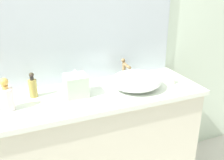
# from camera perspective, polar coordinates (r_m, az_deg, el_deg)

# --- Properties ---
(bathroom_wall_rear) EXTENTS (6.00, 0.06, 2.60)m
(bathroom_wall_rear) POSITION_cam_1_polar(r_m,az_deg,el_deg) (1.78, -8.43, 13.74)
(bathroom_wall_rear) COLOR silver
(bathroom_wall_rear) RESTS_ON ground
(vanity_counter) EXTENTS (1.51, 0.50, 0.86)m
(vanity_counter) POSITION_cam_1_polar(r_m,az_deg,el_deg) (1.85, -5.14, -15.23)
(vanity_counter) COLOR beige
(vanity_counter) RESTS_ON ground
(wall_mirror_panel) EXTENTS (1.48, 0.01, 1.02)m
(wall_mirror_panel) POSITION_cam_1_polar(r_m,az_deg,el_deg) (1.73, -8.85, 15.73)
(wall_mirror_panel) COLOR #B2BCC6
(wall_mirror_panel) RESTS_ON vanity_counter
(sink_basin) EXTENTS (0.34, 0.32, 0.11)m
(sink_basin) POSITION_cam_1_polar(r_m,az_deg,el_deg) (1.70, 5.32, -0.11)
(sink_basin) COLOR white
(sink_basin) RESTS_ON vanity_counter
(faucet) EXTENTS (0.03, 0.12, 0.15)m
(faucet) POSITION_cam_1_polar(r_m,az_deg,el_deg) (1.83, 2.81, 2.74)
(faucet) COLOR olive
(faucet) RESTS_ON vanity_counter
(soap_dispenser) EXTENTS (0.08, 0.08, 0.19)m
(soap_dispenser) POSITION_cam_1_polar(r_m,az_deg,el_deg) (1.52, -22.20, -3.51)
(soap_dispenser) COLOR white
(soap_dispenser) RESTS_ON vanity_counter
(perfume_bottle) EXTENTS (0.05, 0.05, 0.16)m
(perfume_bottle) POSITION_cam_1_polar(r_m,az_deg,el_deg) (1.64, -17.03, -1.45)
(perfume_bottle) COLOR #A59044
(perfume_bottle) RESTS_ON vanity_counter
(tissue_box) EXTENTS (0.14, 0.14, 0.17)m
(tissue_box) POSITION_cam_1_polar(r_m,az_deg,el_deg) (1.60, -7.96, -0.93)
(tissue_box) COLOR beige
(tissue_box) RESTS_ON vanity_counter
(candle_jar) EXTENTS (0.05, 0.05, 0.05)m
(candle_jar) POSITION_cam_1_polar(r_m,az_deg,el_deg) (1.83, 12.99, -0.04)
(candle_jar) COLOR silver
(candle_jar) RESTS_ON vanity_counter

